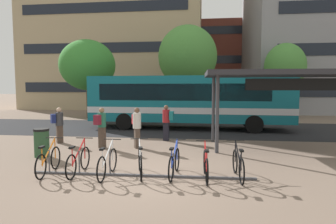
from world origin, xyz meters
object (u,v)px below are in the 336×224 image
object	(u,v)px
parked_bicycle_white_3	(140,162)
street_tree_0	(188,57)
city_bus	(190,100)
street_tree_2	(285,67)
parked_bicycle_orange_0	(49,161)
parked_bicycle_red_5	(206,165)
parked_bicycle_blue_4	(174,163)
commuter_navy_pack_3	(59,123)
transit_shelter	(285,76)
commuter_red_pack_2	(137,125)
commuter_maroon_pack_0	(101,125)
commuter_teal_pack_1	(167,120)
street_tree_1	(88,65)
parked_bicycle_red_1	(78,161)
parked_bicycle_black_6	(238,165)
parked_bicycle_white_2	(108,163)
trash_bin	(42,143)

from	to	relation	value
parked_bicycle_white_3	street_tree_0	bearing A→B (deg)	-16.13
city_bus	street_tree_2	size ratio (longest dim) A/B	1.94
parked_bicycle_orange_0	street_tree_2	xyz separation A→B (m)	(11.25, 17.71, 3.91)
parked_bicycle_red_5	parked_bicycle_blue_4	bearing A→B (deg)	77.72
parked_bicycle_orange_0	commuter_navy_pack_3	size ratio (longest dim) A/B	1.06
parked_bicycle_orange_0	street_tree_2	size ratio (longest dim) A/B	0.27
city_bus	transit_shelter	size ratio (longest dim) A/B	1.88
commuter_red_pack_2	city_bus	bearing A→B (deg)	134.14
parked_bicycle_red_5	commuter_maroon_pack_0	bearing A→B (deg)	47.07
city_bus	parked_bicycle_white_3	world-z (taller)	city_bus
parked_bicycle_blue_4	street_tree_0	xyz separation A→B (m)	(-0.63, 17.64, 4.86)
commuter_maroon_pack_0	commuter_teal_pack_1	distance (m)	3.18
parked_bicycle_orange_0	parked_bicycle_red_5	xyz separation A→B (m)	(4.52, 0.09, 0.00)
parked_bicycle_orange_0	street_tree_1	distance (m)	16.11
parked_bicycle_red_1	parked_bicycle_black_6	distance (m)	4.54
parked_bicycle_orange_0	commuter_teal_pack_1	xyz separation A→B (m)	(2.74, 5.64, 0.59)
parked_bicycle_white_3	commuter_maroon_pack_0	bearing A→B (deg)	19.84
transit_shelter	commuter_navy_pack_3	bearing A→B (deg)	178.55
commuter_navy_pack_3	street_tree_1	size ratio (longest dim) A/B	0.25
transit_shelter	street_tree_0	distance (m)	14.32
city_bus	commuter_red_pack_2	bearing A→B (deg)	-105.63
parked_bicycle_orange_0	street_tree_1	size ratio (longest dim) A/B	0.27
parked_bicycle_black_6	commuter_teal_pack_1	bearing A→B (deg)	23.06
city_bus	parked_bicycle_orange_0	distance (m)	10.50
parked_bicycle_white_2	street_tree_1	distance (m)	16.77
trash_bin	street_tree_0	world-z (taller)	street_tree_0
parked_bicycle_blue_4	commuter_maroon_pack_0	distance (m)	4.86
parked_bicycle_red_5	street_tree_1	world-z (taller)	street_tree_1
commuter_maroon_pack_0	parked_bicycle_black_6	bearing A→B (deg)	-100.15
parked_bicycle_white_3	commuter_teal_pack_1	xyz separation A→B (m)	(0.07, 5.45, 0.59)
city_bus	commuter_teal_pack_1	distance (m)	4.29
street_tree_0	parked_bicycle_blue_4	bearing A→B (deg)	-87.95
parked_bicycle_black_6	trash_bin	bearing A→B (deg)	72.71
trash_bin	parked_bicycle_black_6	bearing A→B (deg)	-13.97
commuter_maroon_pack_0	commuter_red_pack_2	distance (m)	1.47
commuter_maroon_pack_0	transit_shelter	bearing A→B (deg)	-60.04
city_bus	parked_bicycle_orange_0	xyz separation A→B (m)	(-3.62, -9.76, -1.39)
street_tree_2	parked_bicycle_white_2	bearing A→B (deg)	-118.10
commuter_teal_pack_1	commuter_navy_pack_3	bearing A→B (deg)	18.91
parked_bicycle_blue_4	street_tree_0	bearing A→B (deg)	5.97
street_tree_1	city_bus	bearing A→B (deg)	-30.50
commuter_red_pack_2	commuter_navy_pack_3	xyz separation A→B (m)	(-3.76, 0.59, -0.04)
parked_bicycle_white_3	commuter_navy_pack_3	xyz separation A→B (m)	(-4.72, 4.27, 0.55)
street_tree_1	street_tree_2	distance (m)	16.47
parked_bicycle_blue_4	parked_bicycle_red_1	bearing A→B (deg)	97.09
parked_bicycle_white_3	parked_bicycle_black_6	bearing A→B (deg)	-103.76
parked_bicycle_red_5	trash_bin	size ratio (longest dim) A/B	1.67
parked_bicycle_red_1	parked_bicycle_blue_4	world-z (taller)	same
parked_bicycle_black_6	commuter_red_pack_2	xyz separation A→B (m)	(-3.70, 3.62, 0.59)
street_tree_0	street_tree_2	world-z (taller)	street_tree_0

